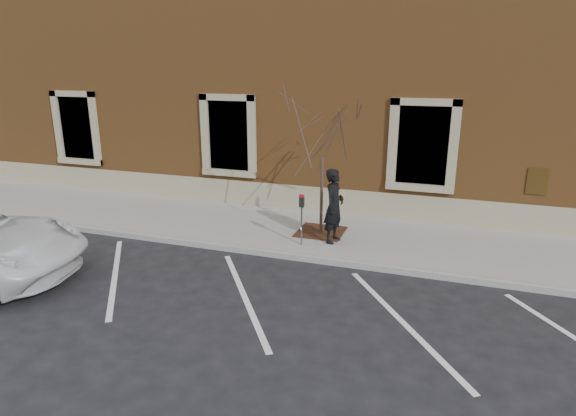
% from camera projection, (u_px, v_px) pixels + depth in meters
% --- Properties ---
extents(ground, '(120.00, 120.00, 0.00)m').
position_uv_depth(ground, '(280.00, 257.00, 11.92)').
color(ground, '#28282B').
rests_on(ground, ground).
extents(sidewalk_near, '(40.00, 3.50, 0.15)m').
position_uv_depth(sidewalk_near, '(301.00, 232.00, 13.49)').
color(sidewalk_near, gray).
rests_on(sidewalk_near, ground).
extents(curb_near, '(40.00, 0.12, 0.15)m').
position_uv_depth(curb_near, '(279.00, 255.00, 11.86)').
color(curb_near, '#9E9E99').
rests_on(curb_near, ground).
extents(parking_stripes, '(28.00, 4.40, 0.01)m').
position_uv_depth(parking_stripes, '(244.00, 295.00, 9.93)').
color(parking_stripes, silver).
rests_on(parking_stripes, ground).
extents(building_civic, '(40.00, 8.62, 8.00)m').
position_uv_depth(building_civic, '(351.00, 81.00, 17.79)').
color(building_civic, brown).
rests_on(building_civic, ground).
extents(man, '(0.59, 0.78, 1.93)m').
position_uv_depth(man, '(334.00, 206.00, 12.28)').
color(man, black).
rests_on(man, sidewalk_near).
extents(parking_meter, '(0.12, 0.09, 1.32)m').
position_uv_depth(parking_meter, '(302.00, 210.00, 12.07)').
color(parking_meter, '#595B60').
rests_on(parking_meter, sidewalk_near).
extents(tree_grate, '(1.24, 1.24, 0.03)m').
position_uv_depth(tree_grate, '(321.00, 232.00, 13.23)').
color(tree_grate, '#442715').
rests_on(tree_grate, sidewalk_near).
extents(sapling, '(2.26, 2.26, 3.77)m').
position_uv_depth(sapling, '(323.00, 136.00, 12.48)').
color(sapling, '#45352A').
rests_on(sapling, sidewalk_near).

